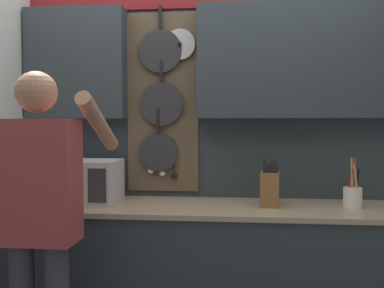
{
  "coord_description": "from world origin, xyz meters",
  "views": [
    {
      "loc": [
        0.2,
        -2.62,
        1.38
      ],
      "look_at": [
        -0.09,
        0.2,
        1.26
      ],
      "focal_mm": 40.0,
      "sensor_mm": 36.0,
      "label": 1
    }
  ],
  "objects_px": {
    "utensil_crock": "(353,196)",
    "person": "(39,207)",
    "microwave": "(79,181)",
    "knife_block": "(270,188)"
  },
  "relations": [
    {
      "from": "microwave",
      "to": "person",
      "type": "relative_size",
      "value": 0.31
    },
    {
      "from": "person",
      "to": "utensil_crock",
      "type": "bearing_deg",
      "value": 20.56
    },
    {
      "from": "knife_block",
      "to": "person",
      "type": "xyz_separation_m",
      "value": [
        -1.17,
        -0.62,
        -0.02
      ]
    },
    {
      "from": "knife_block",
      "to": "person",
      "type": "distance_m",
      "value": 1.33
    },
    {
      "from": "knife_block",
      "to": "person",
      "type": "bearing_deg",
      "value": -152.0
    },
    {
      "from": "knife_block",
      "to": "utensil_crock",
      "type": "relative_size",
      "value": 0.98
    },
    {
      "from": "knife_block",
      "to": "utensil_crock",
      "type": "height_order",
      "value": "utensil_crock"
    },
    {
      "from": "microwave",
      "to": "knife_block",
      "type": "xyz_separation_m",
      "value": [
        1.2,
        0.0,
        -0.03
      ]
    },
    {
      "from": "utensil_crock",
      "to": "person",
      "type": "xyz_separation_m",
      "value": [
        -1.66,
        -0.62,
        0.02
      ]
    },
    {
      "from": "microwave",
      "to": "person",
      "type": "bearing_deg",
      "value": -87.1
    }
  ]
}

